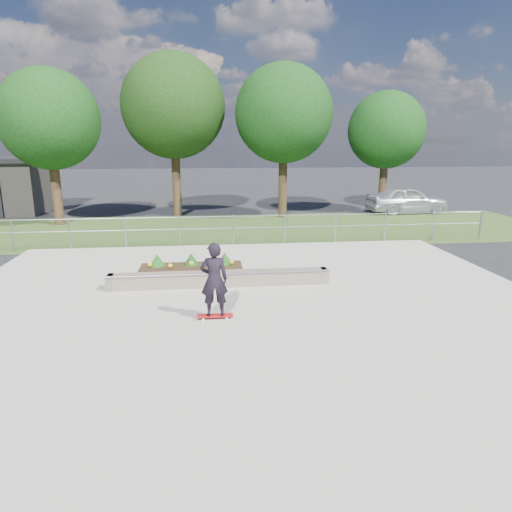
{
  "coord_description": "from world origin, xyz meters",
  "views": [
    {
      "loc": [
        -1.04,
        -9.54,
        3.9
      ],
      "look_at": [
        0.2,
        1.5,
        1.1
      ],
      "focal_mm": 32.0,
      "sensor_mm": 36.0,
      "label": 1
    }
  ],
  "objects_px": {
    "planter_bed": "(191,269)",
    "grind_ledge": "(220,279)",
    "parked_car": "(407,200)",
    "skateboarder": "(214,280)"
  },
  "relations": [
    {
      "from": "grind_ledge",
      "to": "parked_car",
      "type": "relative_size",
      "value": 1.36
    },
    {
      "from": "grind_ledge",
      "to": "parked_car",
      "type": "distance_m",
      "value": 16.39
    },
    {
      "from": "grind_ledge",
      "to": "skateboarder",
      "type": "height_order",
      "value": "skateboarder"
    },
    {
      "from": "parked_car",
      "to": "grind_ledge",
      "type": "bearing_deg",
      "value": 135.5
    },
    {
      "from": "parked_car",
      "to": "planter_bed",
      "type": "bearing_deg",
      "value": 130.56
    },
    {
      "from": "planter_bed",
      "to": "skateboarder",
      "type": "xyz_separation_m",
      "value": [
        0.61,
        -3.55,
        0.72
      ]
    },
    {
      "from": "planter_bed",
      "to": "grind_ledge",
      "type": "bearing_deg",
      "value": -55.97
    },
    {
      "from": "skateboarder",
      "to": "parked_car",
      "type": "xyz_separation_m",
      "value": [
        11.01,
        14.67,
        -0.21
      ]
    },
    {
      "from": "planter_bed",
      "to": "parked_car",
      "type": "height_order",
      "value": "parked_car"
    },
    {
      "from": "skateboarder",
      "to": "parked_car",
      "type": "height_order",
      "value": "skateboarder"
    }
  ]
}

